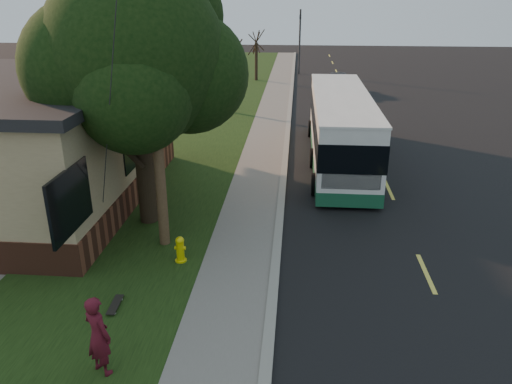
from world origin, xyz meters
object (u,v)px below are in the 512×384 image
leafy_tree (138,58)px  transit_bus (340,127)px  dumpster (8,202)px  skateboard_main (115,305)px  bare_tree_far (256,56)px  fire_hydrant (180,249)px  utility_pole (153,87)px  skateboarder (98,335)px  bare_tree_near (231,78)px  traffic_signal (300,37)px  distant_car (339,83)px

leafy_tree → transit_bus: bearing=45.5°
leafy_tree → dumpster: bearing=-175.2°
skateboard_main → dumpster: (-5.06, 4.51, 0.52)m
bare_tree_far → dumpster: bare_tree_far is taller
fire_hydrant → utility_pole: bearing=125.4°
bare_tree_far → dumpster: (-5.72, -27.73, -1.35)m
skateboarder → dumpster: bearing=-19.6°
leafy_tree → fire_hydrant: bearing=-59.3°
fire_hydrant → skateboard_main: size_ratio=0.91×
leafy_tree → bare_tree_near: bearing=87.5°
utility_pole → skateboard_main: 5.56m
transit_bus → skateboarder: (-5.48, -13.58, -0.66)m
utility_pole → bare_tree_near: size_ratio=2.11×
fire_hydrant → bare_tree_near: 18.10m
traffic_signal → dumpster: bearing=-106.2°
distant_car → skateboarder: bearing=-104.7°
transit_bus → skateboarder: bearing=-112.0°
bare_tree_far → utility_pole: bearing=-90.6°
fire_hydrant → distant_car: 25.84m
skateboard_main → skateboarder: bearing=-76.7°
skateboard_main → fire_hydrant: bearing=64.7°
bare_tree_far → skateboard_main: bare_tree_far is taller
bare_tree_far → distant_car: bearing=-37.2°
fire_hydrant → transit_bus: transit_bus is taller
utility_pole → traffic_signal: utility_pole is taller
skateboarder → leafy_tree: bearing=-51.5°
fire_hydrant → bare_tree_far: size_ratio=0.18×
bare_tree_near → dumpster: 16.64m
traffic_signal → skateboarder: bearing=-95.5°
fire_hydrant → distant_car: bearing=76.5°
utility_pole → distant_car: (6.72, 24.14, -3.88)m
transit_bus → dumpster: (-11.04, -6.98, -0.92)m
bare_tree_far → distant_car: 8.15m
dumpster → skateboard_main: bearing=-41.7°
distant_car → bare_tree_near: bearing=-136.2°
dumpster → fire_hydrant: bearing=-20.3°
utility_pole → skateboard_main: (-0.35, -3.24, -4.50)m
leafy_tree → distant_car: leafy_tree is taller
traffic_signal → transit_bus: 24.87m
utility_pole → skateboarder: (0.14, -5.32, -3.72)m
utility_pole → transit_bus: 10.45m
skateboard_main → dumpster: dumpster is taller
leafy_tree → dumpster: leafy_tree is taller
skateboarder → skateboard_main: 2.28m
utility_pole → traffic_signal: size_ratio=1.65×
utility_pole → skateboarder: size_ratio=5.39×
utility_pole → distant_car: 25.35m
bare_tree_far → skateboarder: bearing=-90.3°
skateboarder → skateboard_main: size_ratio=2.06×
bare_tree_near → dumpster: (-5.22, -15.73, -1.50)m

